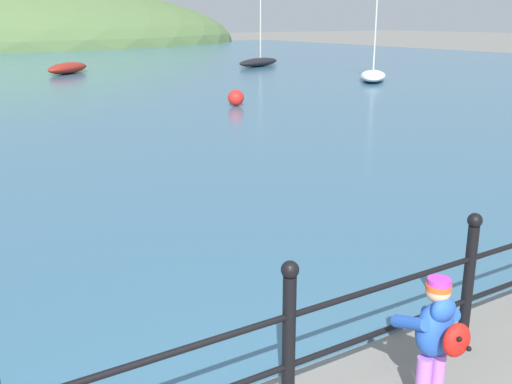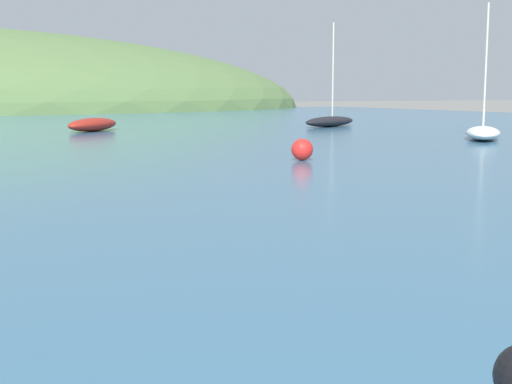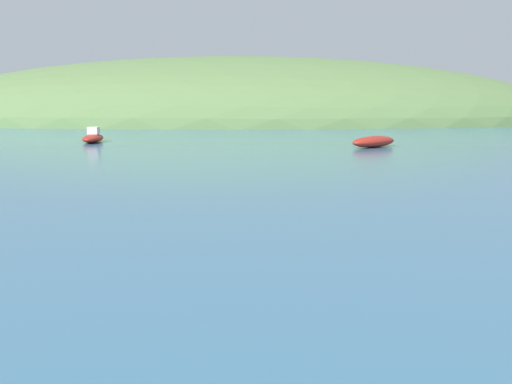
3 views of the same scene
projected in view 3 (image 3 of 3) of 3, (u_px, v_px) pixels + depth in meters
name	position (u px, v px, depth m)	size (l,w,h in m)	color
water	(237.00, 143.00, 31.44)	(80.00, 60.00, 0.10)	#386684
far_hillside	(239.00, 123.00, 66.37)	(73.13, 40.22, 14.17)	#567542
boat_far_left	(93.00, 137.00, 31.40)	(1.15, 3.29, 0.80)	maroon
boat_green_fishing	(374.00, 142.00, 27.99)	(2.97, 2.98, 0.52)	maroon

